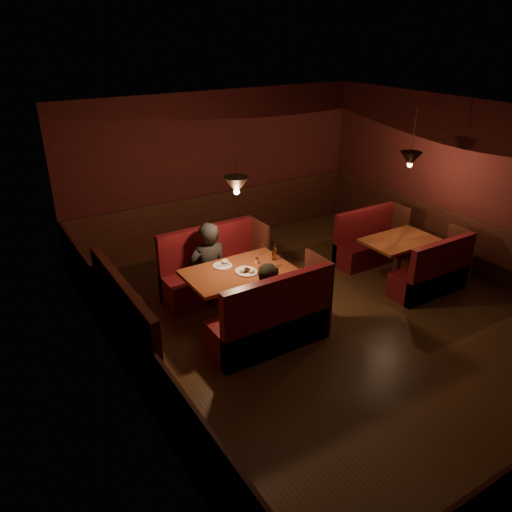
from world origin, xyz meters
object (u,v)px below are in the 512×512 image
main_bench_near (273,324)px  diner_a (208,254)px  main_table (239,281)px  second_table (399,249)px  second_bench_far (368,245)px  second_bench_near (433,276)px  main_bench_far (213,274)px  diner_b (271,292)px

main_bench_near → diner_a: diner_a is taller
main_table → main_bench_near: 0.89m
second_table → second_bench_far: bearing=87.8°
main_table → second_bench_near: 3.18m
second_table → second_bench_near: second_bench_near is taller
main_bench_far → second_table: size_ratio=1.35×
second_bench_near → diner_a: (-3.17, 1.61, 0.54)m
diner_a → diner_b: 1.37m
diner_b → second_table: bearing=27.2°
diner_a → main_bench_near: bearing=101.2°
main_table → main_bench_far: main_bench_far is taller
main_bench_far → diner_a: bearing=-130.9°
second_bench_far → diner_a: 3.22m
second_bench_far → second_bench_near: size_ratio=1.00×
second_bench_near → main_bench_near: bearing=177.9°
second_bench_far → second_table: bearing=-92.2°
main_bench_far → second_bench_near: 3.50m
main_bench_far → diner_b: size_ratio=1.11×
main_bench_near → second_bench_far: main_bench_near is taller
diner_b → second_bench_far: bearing=40.4°
second_bench_far → second_bench_near: (0.00, -1.46, 0.00)m
main_bench_far → diner_a: diner_a is taller
second_bench_far → diner_b: (-2.92, -1.20, 0.44)m
second_bench_far → diner_b: size_ratio=0.91×
main_bench_far → main_bench_near: (0.00, -1.71, 0.00)m
main_bench_near → second_table: (2.96, 0.62, 0.15)m
second_bench_near → diner_a: diner_a is taller
second_bench_far → second_bench_near: bearing=-90.0°
second_bench_near → diner_a: size_ratio=0.80×
second_table → second_bench_near: 0.76m
main_table → main_bench_far: bearing=88.9°
diner_a → diner_b: diner_a is taller
main_bench_near → second_bench_near: main_bench_near is taller
main_table → second_table: main_table is taller
main_bench_near → second_bench_near: bearing=-2.1°
diner_b → main_table: bearing=114.9°
main_bench_far → second_bench_far: size_ratio=1.22×
main_bench_far → main_bench_near: bearing=-90.0°
diner_b → main_bench_near: bearing=-95.3°
main_bench_near → second_table: main_bench_near is taller
diner_a → diner_b: (0.25, -1.34, -0.10)m
main_bench_far → second_bench_far: main_bench_far is taller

